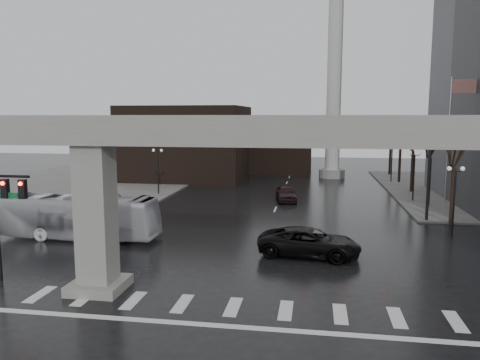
# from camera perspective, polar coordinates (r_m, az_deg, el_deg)

# --- Properties ---
(ground) EXTENTS (160.00, 160.00, 0.00)m
(ground) POSITION_cam_1_polar(r_m,az_deg,el_deg) (23.05, -0.40, -14.26)
(ground) COLOR black
(ground) RESTS_ON ground
(sidewalk_nw) EXTENTS (28.00, 36.00, 0.15)m
(sidewalk_nw) POSITION_cam_1_polar(r_m,az_deg,el_deg) (64.83, -18.09, -0.21)
(sidewalk_nw) COLOR slate
(sidewalk_nw) RESTS_ON ground
(elevated_guideway) EXTENTS (48.00, 2.60, 8.70)m
(elevated_guideway) POSITION_cam_1_polar(r_m,az_deg,el_deg) (21.27, 2.95, 3.00)
(elevated_guideway) COLOR gray
(elevated_guideway) RESTS_ON ground
(building_far_left) EXTENTS (16.00, 14.00, 10.00)m
(building_far_left) POSITION_cam_1_polar(r_m,az_deg,el_deg) (65.57, -6.44, 4.53)
(building_far_left) COLOR black
(building_far_left) RESTS_ON ground
(building_far_mid) EXTENTS (10.00, 10.00, 8.00)m
(building_far_mid) POSITION_cam_1_polar(r_m,az_deg,el_deg) (73.43, 4.77, 4.11)
(building_far_mid) COLOR black
(building_far_mid) RESTS_ON ground
(smokestack) EXTENTS (3.60, 3.60, 30.00)m
(smokestack) POSITION_cam_1_polar(r_m,az_deg,el_deg) (67.29, 11.42, 11.62)
(smokestack) COLOR #B8B8B4
(smokestack) RESTS_ON ground
(signal_mast_arm) EXTENTS (12.12, 0.43, 8.00)m
(signal_mast_arm) POSITION_cam_1_polar(r_m,az_deg,el_deg) (40.35, 16.89, 3.43)
(signal_mast_arm) COLOR black
(signal_mast_arm) RESTS_ON ground
(signal_left_pole) EXTENTS (2.30, 0.30, 6.00)m
(signal_left_pole) POSITION_cam_1_polar(r_m,az_deg,el_deg) (27.12, -26.70, -2.78)
(signal_left_pole) COLOR black
(signal_left_pole) RESTS_ON ground
(flagpole_assembly) EXTENTS (2.06, 0.12, 12.00)m
(flagpole_assembly) POSITION_cam_1_polar(r_m,az_deg,el_deg) (44.67, 24.49, 5.64)
(flagpole_assembly) COLOR silver
(flagpole_assembly) RESTS_ON ground
(lamp_right_0) EXTENTS (1.22, 0.32, 5.11)m
(lamp_right_0) POSITION_cam_1_polar(r_m,az_deg,el_deg) (36.83, 24.70, -1.02)
(lamp_right_0) COLOR black
(lamp_right_0) RESTS_ON ground
(lamp_right_1) EXTENTS (1.22, 0.32, 5.11)m
(lamp_right_1) POSITION_cam_1_polar(r_m,az_deg,el_deg) (50.34, 20.47, 1.38)
(lamp_right_1) COLOR black
(lamp_right_1) RESTS_ON ground
(lamp_right_2) EXTENTS (1.22, 0.32, 5.11)m
(lamp_right_2) POSITION_cam_1_polar(r_m,az_deg,el_deg) (64.07, 18.04, 2.76)
(lamp_right_2) COLOR black
(lamp_right_2) RESTS_ON ground
(lamp_left_0) EXTENTS (1.22, 0.32, 5.11)m
(lamp_left_0) POSITION_cam_1_polar(r_m,az_deg,el_deg) (39.34, -16.65, -0.11)
(lamp_left_0) COLOR black
(lamp_left_0) RESTS_ON ground
(lamp_left_1) EXTENTS (1.22, 0.32, 5.11)m
(lamp_left_1) POSITION_cam_1_polar(r_m,az_deg,el_deg) (52.21, -9.99, 1.96)
(lamp_left_1) COLOR black
(lamp_left_1) RESTS_ON ground
(lamp_left_2) EXTENTS (1.22, 0.32, 5.11)m
(lamp_left_2) POSITION_cam_1_polar(r_m,az_deg,el_deg) (65.54, -6.00, 3.20)
(lamp_left_2) COLOR black
(lamp_left_2) RESTS_ON ground
(tree_right_0) EXTENTS (1.09, 1.58, 7.50)m
(tree_right_0) POSITION_cam_1_polar(r_m,az_deg,el_deg) (41.03, 24.55, -1.15)
(tree_right_0) COLOR black
(tree_right_0) RESTS_ON ground
(tree_right_1) EXTENTS (1.09, 1.61, 7.67)m
(tree_right_1) POSITION_cam_1_polar(r_m,az_deg,el_deg) (48.71, 22.08, 0.36)
(tree_right_1) COLOR black
(tree_right_1) RESTS_ON ground
(tree_right_2) EXTENTS (1.10, 1.63, 7.85)m
(tree_right_2) POSITION_cam_1_polar(r_m,az_deg,el_deg) (56.47, 20.29, 1.46)
(tree_right_2) COLOR black
(tree_right_2) RESTS_ON ground
(tree_right_3) EXTENTS (1.11, 1.66, 8.02)m
(tree_right_3) POSITION_cam_1_polar(r_m,az_deg,el_deg) (64.29, 18.93, 2.29)
(tree_right_3) COLOR black
(tree_right_3) RESTS_ON ground
(tree_right_4) EXTENTS (1.12, 1.69, 8.19)m
(tree_right_4) POSITION_cam_1_polar(r_m,az_deg,el_deg) (72.16, 17.87, 2.94)
(tree_right_4) COLOR black
(tree_right_4) RESTS_ON ground
(pickup_truck) EXTENTS (6.63, 3.72, 1.75)m
(pickup_truck) POSITION_cam_1_polar(r_m,az_deg,el_deg) (29.60, 8.46, -7.54)
(pickup_truck) COLOR black
(pickup_truck) RESTS_ON ground
(city_bus) EXTENTS (11.52, 2.81, 3.20)m
(city_bus) POSITION_cam_1_polar(r_m,az_deg,el_deg) (35.17, -19.08, -4.22)
(city_bus) COLOR silver
(city_bus) RESTS_ON ground
(far_car) EXTENTS (2.64, 5.01, 1.62)m
(far_car) POSITION_cam_1_polar(r_m,az_deg,el_deg) (48.30, 5.62, -1.60)
(far_car) COLOR black
(far_car) RESTS_ON ground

